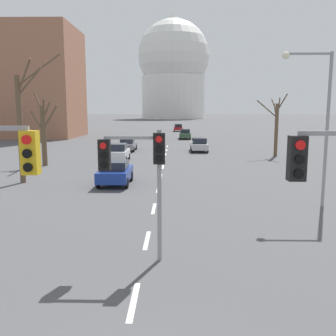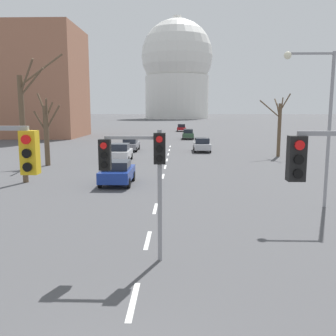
# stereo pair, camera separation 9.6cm
# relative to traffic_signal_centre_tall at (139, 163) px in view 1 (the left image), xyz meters

# --- Properties ---
(lane_stripe_0) EXTENTS (0.16, 2.00, 0.01)m
(lane_stripe_0) POSITION_rel_traffic_signal_centre_tall_xyz_m (0.07, -2.65, -3.16)
(lane_stripe_0) COLOR silver
(lane_stripe_0) RESTS_ON ground_plane
(lane_stripe_1) EXTENTS (0.16, 2.00, 0.01)m
(lane_stripe_1) POSITION_rel_traffic_signal_centre_tall_xyz_m (0.07, 1.85, -3.16)
(lane_stripe_1) COLOR silver
(lane_stripe_1) RESTS_ON ground_plane
(lane_stripe_2) EXTENTS (0.16, 2.00, 0.01)m
(lane_stripe_2) POSITION_rel_traffic_signal_centre_tall_xyz_m (0.07, 6.35, -3.16)
(lane_stripe_2) COLOR silver
(lane_stripe_2) RESTS_ON ground_plane
(lane_stripe_3) EXTENTS (0.16, 2.00, 0.01)m
(lane_stripe_3) POSITION_rel_traffic_signal_centre_tall_xyz_m (0.07, 10.85, -3.16)
(lane_stripe_3) COLOR silver
(lane_stripe_3) RESTS_ON ground_plane
(lane_stripe_4) EXTENTS (0.16, 2.00, 0.01)m
(lane_stripe_4) POSITION_rel_traffic_signal_centre_tall_xyz_m (0.07, 15.35, -3.16)
(lane_stripe_4) COLOR silver
(lane_stripe_4) RESTS_ON ground_plane
(lane_stripe_5) EXTENTS (0.16, 2.00, 0.01)m
(lane_stripe_5) POSITION_rel_traffic_signal_centre_tall_xyz_m (0.07, 19.85, -3.16)
(lane_stripe_5) COLOR silver
(lane_stripe_5) RESTS_ON ground_plane
(lane_stripe_6) EXTENTS (0.16, 2.00, 0.01)m
(lane_stripe_6) POSITION_rel_traffic_signal_centre_tall_xyz_m (0.07, 24.35, -3.16)
(lane_stripe_6) COLOR silver
(lane_stripe_6) RESTS_ON ground_plane
(lane_stripe_7) EXTENTS (0.16, 2.00, 0.01)m
(lane_stripe_7) POSITION_rel_traffic_signal_centre_tall_xyz_m (0.07, 28.85, -3.16)
(lane_stripe_7) COLOR silver
(lane_stripe_7) RESTS_ON ground_plane
(lane_stripe_8) EXTENTS (0.16, 2.00, 0.01)m
(lane_stripe_8) POSITION_rel_traffic_signal_centre_tall_xyz_m (0.07, 33.35, -3.16)
(lane_stripe_8) COLOR silver
(lane_stripe_8) RESTS_ON ground_plane
(lane_stripe_9) EXTENTS (0.16, 2.00, 0.01)m
(lane_stripe_9) POSITION_rel_traffic_signal_centre_tall_xyz_m (0.07, 37.85, -3.16)
(lane_stripe_9) COLOR silver
(lane_stripe_9) RESTS_ON ground_plane
(traffic_signal_centre_tall) EXTENTS (2.06, 0.34, 4.21)m
(traffic_signal_centre_tall) POSITION_rel_traffic_signal_centre_tall_xyz_m (0.00, 0.00, 0.00)
(traffic_signal_centre_tall) COLOR gray
(traffic_signal_centre_tall) RESTS_ON ground_plane
(street_lamp_right) EXTENTS (2.43, 0.36, 7.52)m
(street_lamp_right) POSITION_rel_traffic_signal_centre_tall_xyz_m (8.03, 6.93, 1.54)
(street_lamp_right) COLOR gray
(street_lamp_right) RESTS_ON ground_plane
(sedan_near_left) EXTENTS (1.96, 3.87, 1.67)m
(sedan_near_left) POSITION_rel_traffic_signal_centre_tall_xyz_m (-4.30, 23.42, -2.34)
(sedan_near_left) COLOR silver
(sedan_near_left) RESTS_ON ground_plane
(sedan_near_right) EXTENTS (1.84, 4.52, 1.64)m
(sedan_near_right) POSITION_rel_traffic_signal_centre_tall_xyz_m (2.73, 50.55, -2.33)
(sedan_near_right) COLOR #2D4C33
(sedan_near_right) RESTS_ON ground_plane
(sedan_mid_centre) EXTENTS (1.83, 4.58, 1.58)m
(sedan_mid_centre) POSITION_rel_traffic_signal_centre_tall_xyz_m (-4.48, 32.38, -2.37)
(sedan_mid_centre) COLOR slate
(sedan_mid_centre) RESTS_ON ground_plane
(sedan_far_left) EXTENTS (1.98, 4.24, 1.62)m
(sedan_far_left) POSITION_rel_traffic_signal_centre_tall_xyz_m (1.78, 72.65, -2.34)
(sedan_far_left) COLOR maroon
(sedan_far_left) RESTS_ON ground_plane
(sedan_far_right) EXTENTS (1.93, 4.28, 1.59)m
(sedan_far_right) POSITION_rel_traffic_signal_centre_tall_xyz_m (3.89, 31.80, -2.37)
(sedan_far_right) COLOR #B7B7BC
(sedan_far_right) RESTS_ON ground_plane
(sedan_distant_centre) EXTENTS (1.98, 3.88, 1.56)m
(sedan_distant_centre) POSITION_rel_traffic_signal_centre_tall_xyz_m (-2.77, 12.32, -2.36)
(sedan_distant_centre) COLOR navy
(sedan_distant_centre) RESTS_ON ground_plane
(bare_tree_left_near) EXTENTS (2.28, 2.48, 6.23)m
(bare_tree_left_near) POSITION_rel_traffic_signal_centre_tall_xyz_m (-10.18, 20.46, -0.21)
(bare_tree_left_near) COLOR brown
(bare_tree_left_near) RESTS_ON ground_plane
(bare_tree_right_near) EXTENTS (3.13, 2.53, 6.44)m
(bare_tree_right_near) POSITION_rel_traffic_signal_centre_tall_xyz_m (11.50, 27.43, 0.04)
(bare_tree_right_near) COLOR brown
(bare_tree_right_near) RESTS_ON ground_plane
(bare_tree_left_far) EXTENTS (2.63, 2.28, 8.54)m
(bare_tree_left_far) POSITION_rel_traffic_signal_centre_tall_xyz_m (-8.90, 12.84, 0.77)
(bare_tree_left_far) COLOR brown
(bare_tree_left_far) RESTS_ON ground_plane
(capitol_dome) EXTENTS (37.52, 37.52, 53.00)m
(capitol_dome) POSITION_rel_traffic_signal_centre_tall_xyz_m (0.07, 192.31, 22.65)
(capitol_dome) COLOR silver
(capitol_dome) RESTS_ON ground_plane
(apartment_block_left) EXTENTS (18.00, 14.00, 18.90)m
(apartment_block_left) POSITION_rel_traffic_signal_centre_tall_xyz_m (-25.17, 55.32, 6.28)
(apartment_block_left) COLOR #9E664C
(apartment_block_left) RESTS_ON ground_plane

